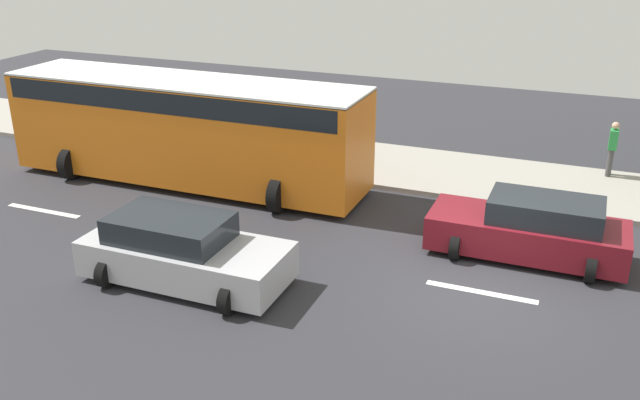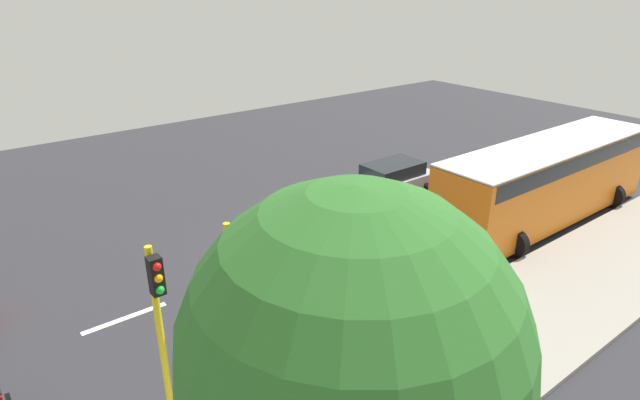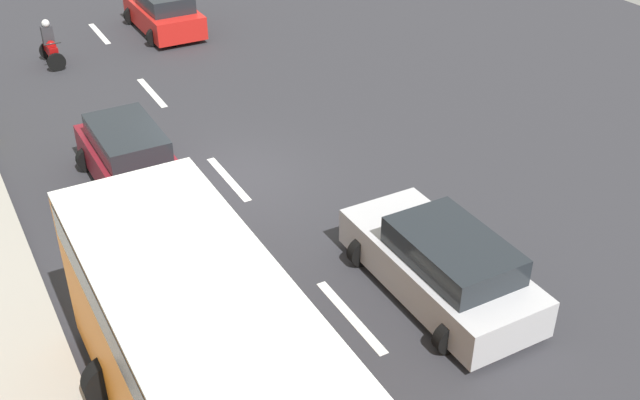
% 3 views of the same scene
% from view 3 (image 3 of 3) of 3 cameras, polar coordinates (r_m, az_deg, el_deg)
% --- Properties ---
extents(ground_plane, '(40.00, 60.00, 0.10)m').
position_cam_3_polar(ground_plane, '(19.48, -6.81, 1.43)').
color(ground_plane, '#2D2D33').
extents(lane_stripe_far_north, '(0.20, 2.40, 0.01)m').
position_cam_3_polar(lane_stripe_far_north, '(29.98, -16.06, 11.79)').
color(lane_stripe_far_north, white).
rests_on(lane_stripe_far_north, ground).
extents(lane_stripe_north, '(0.20, 2.40, 0.01)m').
position_cam_3_polar(lane_stripe_north, '(24.55, -12.38, 7.79)').
color(lane_stripe_north, white).
rests_on(lane_stripe_north, ground).
extents(lane_stripe_mid, '(0.20, 2.40, 0.01)m').
position_cam_3_polar(lane_stripe_mid, '(19.46, -6.82, 1.57)').
color(lane_stripe_mid, white).
rests_on(lane_stripe_mid, ground).
extents(lane_stripe_south, '(0.20, 2.40, 0.01)m').
position_cam_3_polar(lane_stripe_south, '(15.05, 2.29, -8.64)').
color(lane_stripe_south, white).
rests_on(lane_stripe_south, ground).
extents(car_red, '(2.24, 4.03, 1.52)m').
position_cam_3_polar(car_red, '(29.43, -11.50, 13.48)').
color(car_red, red).
rests_on(car_red, ground).
extents(car_silver, '(2.34, 4.57, 1.52)m').
position_cam_3_polar(car_silver, '(15.35, 9.03, -4.77)').
color(car_silver, '#B7B7BC').
rests_on(car_silver, ground).
extents(car_maroon, '(2.16, 4.55, 1.52)m').
position_cam_3_polar(car_maroon, '(19.16, -13.72, 2.74)').
color(car_maroon, maroon).
rests_on(car_maroon, ground).
extents(motorcycle, '(0.60, 1.30, 1.53)m').
position_cam_3_polar(motorcycle, '(27.37, -19.40, 10.73)').
color(motorcycle, black).
rests_on(motorcycle, ground).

